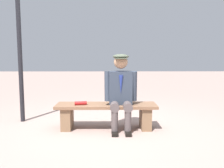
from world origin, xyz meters
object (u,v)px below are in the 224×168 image
bench (106,112)px  rolled_magazine (81,103)px  lamp_post (18,8)px  seated_man (121,89)px

bench → rolled_magazine: size_ratio=8.53×
lamp_post → bench: bearing=163.5°
lamp_post → rolled_magazine: bearing=155.3°
seated_man → lamp_post: 2.41m
seated_man → lamp_post: lamp_post is taller
bench → lamp_post: lamp_post is taller
rolled_magazine → lamp_post: 2.12m
bench → rolled_magazine: rolled_magazine is taller
bench → lamp_post: 2.50m
bench → seated_man: (-0.25, 0.06, 0.42)m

